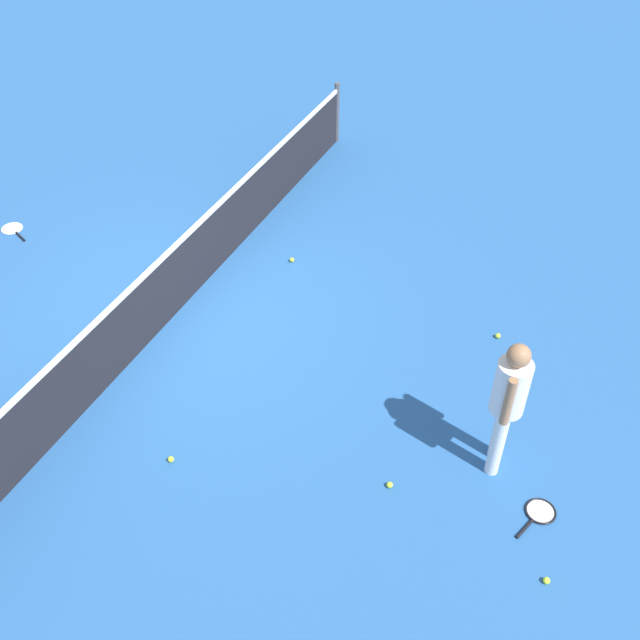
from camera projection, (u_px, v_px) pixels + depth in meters
name	position (u px, v px, depth m)	size (l,w,h in m)	color
ground_plane	(181.00, 307.00, 9.76)	(40.00, 40.00, 0.00)	#265693
court_net	(176.00, 277.00, 9.43)	(10.09, 0.09, 1.07)	#4C4C51
player_near_side	(508.00, 398.00, 7.20)	(0.53, 0.38, 1.70)	white
tennis_racket_near_player	(539.00, 513.00, 7.39)	(0.61, 0.40, 0.03)	black
tennis_racket_far_player	(13.00, 229.00, 11.08)	(0.41, 0.60, 0.03)	white
tennis_ball_near_player	(171.00, 459.00, 7.86)	(0.07, 0.07, 0.07)	#C6E033
tennis_ball_by_net	(390.00, 485.00, 7.62)	(0.07, 0.07, 0.07)	#C6E033
tennis_ball_midcourt	(292.00, 260.00, 10.48)	(0.07, 0.07, 0.07)	#C6E033
tennis_ball_baseline	(498.00, 336.00, 9.30)	(0.07, 0.07, 0.07)	#C6E033
tennis_ball_stray_left	(546.00, 581.00, 6.83)	(0.07, 0.07, 0.07)	#C6E033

